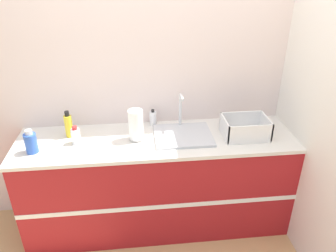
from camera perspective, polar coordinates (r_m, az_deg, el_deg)
ground_plane at (r=2.95m, az=-1.13°, el=-20.06°), size 12.00×12.00×0.00m
wall_back at (r=2.75m, az=-2.58°, el=8.90°), size 4.62×0.06×2.60m
wall_right at (r=2.77m, az=22.36°, el=6.91°), size 0.06×2.59×2.60m
counter_cabinet at (r=2.87m, az=-1.76°, el=-9.73°), size 2.24×0.62×0.88m
sink at (r=2.65m, az=2.61°, el=-1.33°), size 0.46×0.39×0.31m
paper_towel_roll at (r=2.56m, az=-5.62°, el=0.16°), size 0.12×0.12×0.25m
dish_rack at (r=2.70m, az=13.26°, el=-0.59°), size 0.36×0.26×0.16m
bottle_yellow at (r=2.73m, az=-16.92°, el=0.09°), size 0.06×0.06×0.22m
bottle_white_spray at (r=2.62m, az=-15.78°, el=-1.67°), size 0.07×0.07×0.15m
bottle_blue at (r=2.61m, az=-22.77°, el=-2.68°), size 0.09×0.09×0.19m
soap_dispenser at (r=2.81m, az=-2.64°, el=1.39°), size 0.06×0.06×0.14m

